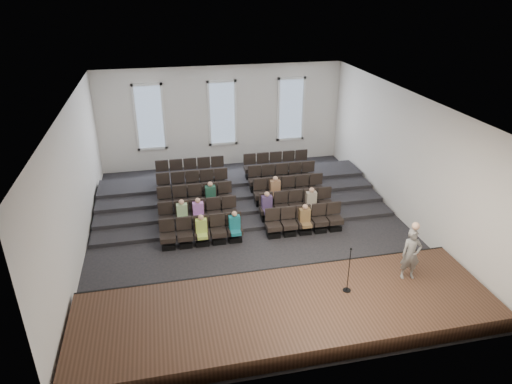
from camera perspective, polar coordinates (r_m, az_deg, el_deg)
ground at (r=17.46m, az=-0.62°, el=-4.81°), size 14.00×14.00×0.00m
ceiling at (r=15.57m, az=-0.70°, el=11.36°), size 12.00×14.00×0.02m
wall_back at (r=22.90m, az=-4.24°, el=9.35°), size 12.00×0.04×5.00m
wall_front at (r=10.42m, az=7.29°, el=-11.78°), size 12.00×0.04×5.00m
wall_left at (r=16.35m, az=-21.80°, el=0.89°), size 0.04×14.00×5.00m
wall_right at (r=18.43m, az=18.05°, el=4.16°), size 0.04×14.00×5.00m
stage at (r=13.24m, az=3.98°, el=-14.71°), size 11.80×3.60×0.50m
stage_lip at (r=14.59m, az=2.06°, el=-10.37°), size 11.80×0.06×0.52m
risers at (r=20.13m, az=-2.44°, el=0.09°), size 11.80×4.80×0.60m
seating_rows at (r=18.48m, az=-1.59°, el=-0.64°), size 6.80×4.70×1.67m
windows at (r=22.78m, az=-4.23°, el=9.79°), size 8.44×0.10×3.24m
audience at (r=17.32m, az=-1.55°, el=-2.02°), size 5.45×2.64×1.10m
speaker at (r=14.38m, az=18.80°, el=-7.38°), size 0.64×0.47×1.63m
mic_stand at (r=13.56m, az=11.43°, el=-10.52°), size 0.24×0.24×1.45m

